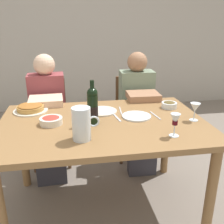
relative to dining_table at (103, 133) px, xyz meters
name	(u,v)px	position (x,y,z in m)	size (l,w,h in m)	color
ground_plane	(104,206)	(0.00, 0.00, -0.67)	(8.00, 8.00, 0.00)	slate
back_wall	(81,23)	(0.00, 2.62, 0.73)	(8.00, 0.10, 2.80)	#B2ADA3
dining_table	(103,133)	(0.00, 0.00, 0.00)	(1.50, 1.00, 0.76)	olive
wine_bottle	(93,106)	(-0.08, -0.02, 0.23)	(0.08, 0.08, 0.32)	black
water_pitcher	(82,126)	(-0.17, -0.27, 0.18)	(0.17, 0.12, 0.21)	silver
baked_tart	(30,108)	(-0.55, 0.32, 0.12)	(0.27, 0.27, 0.06)	silver
salad_bowl	(51,120)	(-0.37, 0.02, 0.12)	(0.16, 0.16, 0.06)	silver
olive_bowl	(169,105)	(0.59, 0.22, 0.12)	(0.13, 0.13, 0.06)	silver
wine_glass_left_diner	(175,121)	(0.42, -0.31, 0.20)	(0.06, 0.06, 0.15)	silver
wine_glass_right_diner	(195,108)	(0.66, -0.08, 0.19)	(0.07, 0.07, 0.13)	silver
dinner_plate_left_setting	(136,116)	(0.26, 0.05, 0.10)	(0.22, 0.22, 0.01)	silver
dinner_plate_right_setting	(102,111)	(0.02, 0.21, 0.10)	(0.24, 0.24, 0.01)	silver
fork_left_setting	(117,118)	(0.11, 0.05, 0.09)	(0.16, 0.01, 0.01)	silver
knife_left_setting	(155,115)	(0.41, 0.05, 0.09)	(0.18, 0.01, 0.01)	silver
knife_right_setting	(120,111)	(0.17, 0.21, 0.09)	(0.18, 0.01, 0.01)	silver
spoon_right_setting	(84,113)	(-0.13, 0.21, 0.09)	(0.16, 0.01, 0.01)	silver
chair_left	(50,116)	(-0.45, 0.88, -0.17)	(0.42, 0.42, 0.87)	brown
diner_left	(48,113)	(-0.45, 0.65, -0.05)	(0.35, 0.51, 1.16)	#8E3D42
chair_right	(133,111)	(0.45, 0.89, -0.17)	(0.41, 0.41, 0.87)	brown
diner_right	(138,108)	(0.45, 0.65, -0.05)	(0.35, 0.51, 1.16)	gray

